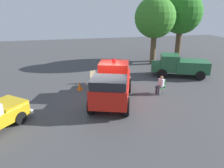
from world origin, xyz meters
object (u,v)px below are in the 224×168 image
object	(u,v)px
parked_pickup	(180,65)
spectator_seated	(160,84)
vintage_fire_truck	(112,83)
traffic_cone	(80,86)
lawn_chair_spare	(93,76)
lawn_chair_near_truck	(162,85)
oak_tree_left	(181,13)
oak_tree_distant	(155,18)

from	to	relation	value
parked_pickup	spectator_seated	bearing A→B (deg)	-44.99
vintage_fire_truck	traffic_cone	xyz separation A→B (m)	(-2.38, -1.89, -0.89)
parked_pickup	lawn_chair_spare	xyz separation A→B (m)	(0.14, -7.64, -0.40)
vintage_fire_truck	lawn_chair_near_truck	size ratio (longest dim) A/B	6.21
lawn_chair_near_truck	oak_tree_left	world-z (taller)	oak_tree_left
parked_pickup	lawn_chair_near_truck	size ratio (longest dim) A/B	5.02
oak_tree_left	oak_tree_distant	world-z (taller)	oak_tree_left
lawn_chair_near_truck	lawn_chair_spare	world-z (taller)	same
lawn_chair_near_truck	oak_tree_distant	bearing A→B (deg)	160.68
lawn_chair_spare	oak_tree_left	size ratio (longest dim) A/B	0.14
traffic_cone	oak_tree_distant	bearing A→B (deg)	125.96
vintage_fire_truck	oak_tree_distant	bearing A→B (deg)	142.54
parked_pickup	lawn_chair_near_truck	distance (m)	4.74
oak_tree_distant	traffic_cone	xyz separation A→B (m)	(6.07, -8.37, -4.45)
parked_pickup	spectator_seated	world-z (taller)	parked_pickup
vintage_fire_truck	oak_tree_left	distance (m)	14.23
oak_tree_left	lawn_chair_near_truck	bearing A→B (deg)	-34.81
oak_tree_left	traffic_cone	size ratio (longest dim) A/B	11.74
spectator_seated	vintage_fire_truck	bearing A→B (deg)	-84.33
parked_pickup	oak_tree_distant	distance (m)	6.02
traffic_cone	parked_pickup	bearing A→B (deg)	98.97
spectator_seated	traffic_cone	distance (m)	5.81
spectator_seated	oak_tree_left	bearing A→B (deg)	144.84
lawn_chair_near_truck	oak_tree_distant	distance (m)	9.49
oak_tree_distant	traffic_cone	bearing A→B (deg)	-54.04
vintage_fire_truck	traffic_cone	bearing A→B (deg)	-141.56
parked_pickup	oak_tree_distant	xyz separation A→B (m)	(-4.67, -0.49, 3.77)
oak_tree_left	spectator_seated	bearing A→B (deg)	-35.16
vintage_fire_truck	oak_tree_left	xyz separation A→B (m)	(-9.40, 9.91, 3.97)
lawn_chair_near_truck	lawn_chair_spare	bearing A→B (deg)	-126.72
vintage_fire_truck	traffic_cone	world-z (taller)	vintage_fire_truck
spectator_seated	parked_pickup	bearing A→B (deg)	135.01
lawn_chair_spare	parked_pickup	bearing A→B (deg)	91.06
spectator_seated	traffic_cone	world-z (taller)	spectator_seated
oak_tree_left	traffic_cone	bearing A→B (deg)	-59.25
oak_tree_left	traffic_cone	xyz separation A→B (m)	(7.02, -11.80, -4.85)
vintage_fire_truck	oak_tree_distant	distance (m)	11.23
vintage_fire_truck	oak_tree_distant	size ratio (longest dim) A/B	0.92
lawn_chair_spare	oak_tree_left	bearing A→B (deg)	118.57
parked_pickup	oak_tree_distant	world-z (taller)	oak_tree_distant
lawn_chair_near_truck	spectator_seated	distance (m)	0.17
oak_tree_distant	oak_tree_left	bearing A→B (deg)	105.48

